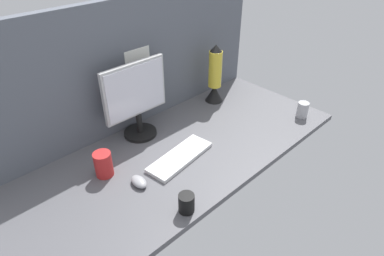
{
  "coord_description": "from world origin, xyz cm",
  "views": [
    {
      "loc": [
        -88.99,
        -103.43,
        104.33
      ],
      "look_at": [
        -2.36,
        0.0,
        14.0
      ],
      "focal_mm": 30.69,
      "sensor_mm": 36.0,
      "label": 1
    }
  ],
  "objects_px": {
    "mug_red_plastic": "(103,164)",
    "monitor": "(136,98)",
    "keyboard": "(180,157)",
    "mug_steel": "(303,110)",
    "mug_black_travel": "(186,203)",
    "mouse": "(139,182)",
    "lava_lamp": "(215,78)"
  },
  "relations": [
    {
      "from": "mug_red_plastic",
      "to": "monitor",
      "type": "bearing_deg",
      "value": 26.84
    },
    {
      "from": "keyboard",
      "to": "mouse",
      "type": "xyz_separation_m",
      "value": [
        -0.26,
        -0.01,
        0.01
      ]
    },
    {
      "from": "mug_black_travel",
      "to": "monitor",
      "type": "bearing_deg",
      "value": 71.77
    },
    {
      "from": "mouse",
      "to": "mug_steel",
      "type": "xyz_separation_m",
      "value": [
        1.06,
        -0.2,
        0.03
      ]
    },
    {
      "from": "mug_steel",
      "to": "mug_red_plastic",
      "type": "relative_size",
      "value": 0.76
    },
    {
      "from": "mug_black_travel",
      "to": "lava_lamp",
      "type": "distance_m",
      "value": 0.96
    },
    {
      "from": "mug_red_plastic",
      "to": "lava_lamp",
      "type": "distance_m",
      "value": 0.91
    },
    {
      "from": "monitor",
      "to": "mouse",
      "type": "xyz_separation_m",
      "value": [
        -0.24,
        -0.33,
        -0.21
      ]
    },
    {
      "from": "mouse",
      "to": "mug_steel",
      "type": "distance_m",
      "value": 1.08
    },
    {
      "from": "mouse",
      "to": "mug_steel",
      "type": "bearing_deg",
      "value": -6.83
    },
    {
      "from": "mug_black_travel",
      "to": "mug_red_plastic",
      "type": "bearing_deg",
      "value": 106.29
    },
    {
      "from": "mug_steel",
      "to": "mouse",
      "type": "bearing_deg",
      "value": 169.31
    },
    {
      "from": "mug_black_travel",
      "to": "lava_lamp",
      "type": "bearing_deg",
      "value": 36.14
    },
    {
      "from": "mouse",
      "to": "mug_black_travel",
      "type": "bearing_deg",
      "value": -75.22
    },
    {
      "from": "monitor",
      "to": "mug_red_plastic",
      "type": "relative_size",
      "value": 3.37
    },
    {
      "from": "monitor",
      "to": "mug_steel",
      "type": "relative_size",
      "value": 4.43
    },
    {
      "from": "lava_lamp",
      "to": "mug_steel",
      "type": "bearing_deg",
      "value": -65.14
    },
    {
      "from": "mug_steel",
      "to": "mug_black_travel",
      "type": "distance_m",
      "value": 1.01
    },
    {
      "from": "mug_black_travel",
      "to": "lava_lamp",
      "type": "xyz_separation_m",
      "value": [
        0.77,
        0.56,
        0.11
      ]
    },
    {
      "from": "keyboard",
      "to": "lava_lamp",
      "type": "distance_m",
      "value": 0.65
    },
    {
      "from": "mouse",
      "to": "mug_red_plastic",
      "type": "relative_size",
      "value": 0.78
    },
    {
      "from": "keyboard",
      "to": "mug_black_travel",
      "type": "height_order",
      "value": "mug_black_travel"
    },
    {
      "from": "monitor",
      "to": "mug_steel",
      "type": "height_order",
      "value": "monitor"
    },
    {
      "from": "monitor",
      "to": "mug_black_travel",
      "type": "bearing_deg",
      "value": -108.23
    },
    {
      "from": "lava_lamp",
      "to": "monitor",
      "type": "bearing_deg",
      "value": 177.5
    },
    {
      "from": "mouse",
      "to": "lava_lamp",
      "type": "height_order",
      "value": "lava_lamp"
    },
    {
      "from": "keyboard",
      "to": "mug_black_travel",
      "type": "relative_size",
      "value": 4.34
    },
    {
      "from": "keyboard",
      "to": "mug_steel",
      "type": "height_order",
      "value": "mug_steel"
    },
    {
      "from": "monitor",
      "to": "mug_red_plastic",
      "type": "height_order",
      "value": "monitor"
    },
    {
      "from": "monitor",
      "to": "mug_steel",
      "type": "xyz_separation_m",
      "value": [
        0.81,
        -0.53,
        -0.18
      ]
    },
    {
      "from": "monitor",
      "to": "mug_red_plastic",
      "type": "bearing_deg",
      "value": -153.16
    },
    {
      "from": "mug_black_travel",
      "to": "mug_red_plastic",
      "type": "height_order",
      "value": "mug_red_plastic"
    }
  ]
}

